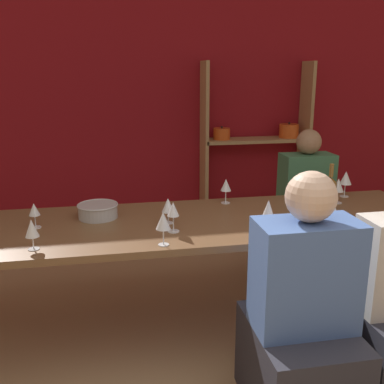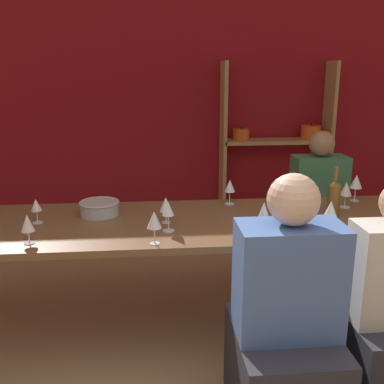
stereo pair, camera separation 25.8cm
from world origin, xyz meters
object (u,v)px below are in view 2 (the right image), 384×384
(wine_glass_red_b, at_px, (154,221))
(wine_glass_empty_h, at_px, (168,210))
(wine_glass_empty_e, at_px, (346,189))
(wine_glass_empty_a, at_px, (230,186))
(dining_table, at_px, (193,231))
(wine_glass_red_a, at_px, (356,182))
(wine_glass_empty_c, at_px, (331,210))
(person_far_a, at_px, (316,222))
(wine_glass_empty_d, at_px, (264,212))
(wine_glass_white_a, at_px, (36,206))
(shelf_unit, at_px, (275,165))
(mixing_bowl, at_px, (99,207))
(wine_glass_empty_b, at_px, (27,224))
(person_near_b, at_px, (285,338))
(wine_bottle_green, at_px, (334,197))
(wine_glass_empty_f, at_px, (166,205))

(wine_glass_red_b, relative_size, wine_glass_empty_h, 1.04)
(wine_glass_empty_e, bearing_deg, wine_glass_empty_a, 169.36)
(dining_table, bearing_deg, wine_glass_red_a, 15.41)
(wine_glass_red_a, bearing_deg, wine_glass_empty_a, -179.98)
(wine_glass_empty_c, bearing_deg, person_far_a, 72.49)
(wine_glass_empty_d, bearing_deg, wine_glass_white_a, 166.31)
(wine_glass_red_a, height_order, wine_glass_empty_a, wine_glass_red_a)
(shelf_unit, bearing_deg, mixing_bowl, -130.53)
(wine_glass_empty_b, relative_size, person_far_a, 0.14)
(person_near_b, bearing_deg, wine_glass_empty_h, 127.37)
(dining_table, distance_m, wine_glass_red_b, 0.48)
(mixing_bowl, relative_size, person_far_a, 0.22)
(wine_glass_empty_b, bearing_deg, mixing_bowl, 55.53)
(wine_glass_white_a, xyz_separation_m, wine_glass_empty_c, (1.67, -0.30, 0.03))
(wine_glass_red_a, distance_m, person_far_a, 0.62)
(wine_bottle_green, bearing_deg, mixing_bowl, 173.93)
(wine_glass_red_a, bearing_deg, shelf_unit, 91.96)
(wine_glass_empty_c, xyz_separation_m, wine_glass_empty_h, (-0.90, 0.09, -0.00))
(wine_glass_empty_a, bearing_deg, wine_bottle_green, -27.50)
(wine_bottle_green, relative_size, wine_glass_red_b, 1.75)
(dining_table, distance_m, mixing_bowl, 0.61)
(person_near_b, bearing_deg, wine_glass_empty_e, 55.66)
(wine_glass_empty_f, distance_m, wine_glass_empty_h, 0.15)
(wine_glass_empty_b, bearing_deg, wine_glass_empty_h, 9.65)
(wine_bottle_green, height_order, wine_glass_white_a, wine_bottle_green)
(mixing_bowl, distance_m, wine_glass_empty_f, 0.45)
(wine_glass_red_a, xyz_separation_m, wine_glass_empty_c, (-0.41, -0.58, -0.00))
(wine_glass_empty_c, distance_m, wine_glass_empty_d, 0.38)
(wine_glass_white_a, height_order, wine_glass_empty_b, wine_glass_empty_b)
(shelf_unit, bearing_deg, dining_table, -117.34)
(shelf_unit, relative_size, wine_bottle_green, 5.43)
(wine_glass_red_a, distance_m, wine_glass_empty_f, 1.36)
(wine_glass_red_b, height_order, wine_glass_empty_h, wine_glass_red_b)
(shelf_unit, distance_m, dining_table, 2.38)
(shelf_unit, bearing_deg, wine_glass_empty_f, -120.53)
(wine_glass_empty_d, bearing_deg, mixing_bowl, 154.99)
(wine_bottle_green, xyz_separation_m, wine_glass_white_a, (-1.80, 0.03, -0.02))
(wine_glass_empty_d, distance_m, wine_glass_empty_f, 0.58)
(dining_table, height_order, person_far_a, person_far_a)
(wine_glass_empty_b, relative_size, wine_glass_empty_e, 0.93)
(wine_glass_red_b, relative_size, wine_glass_empty_f, 1.16)
(person_near_b, bearing_deg, wine_glass_white_a, 145.78)
(wine_glass_empty_e, bearing_deg, person_near_b, -124.34)
(wine_glass_red_b, relative_size, wine_glass_empty_a, 1.06)
(wine_glass_red_b, bearing_deg, wine_glass_empty_c, 5.64)
(wine_bottle_green, distance_m, wine_glass_empty_a, 0.67)
(wine_glass_empty_a, xyz_separation_m, person_far_a, (0.79, 0.44, -0.43))
(wine_glass_empty_b, height_order, person_near_b, person_near_b)
(wine_glass_empty_f, bearing_deg, wine_glass_empty_a, 37.66)
(dining_table, height_order, wine_glass_empty_h, wine_glass_empty_h)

